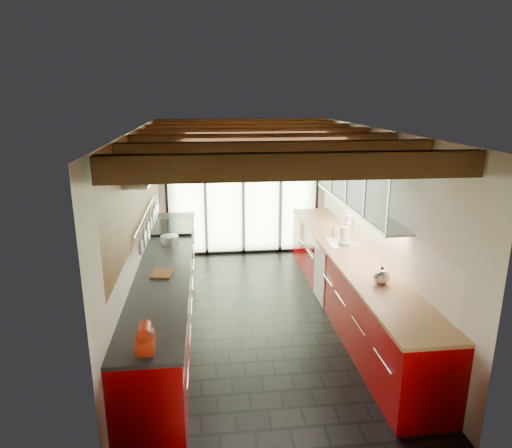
# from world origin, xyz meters

# --- Properties ---
(ground) EXTENTS (5.50, 5.50, 0.00)m
(ground) POSITION_xyz_m (0.00, 0.00, 0.00)
(ground) COLOR black
(ground) RESTS_ON ground
(room_shell) EXTENTS (5.50, 5.50, 5.50)m
(room_shell) POSITION_xyz_m (0.00, 0.00, 1.65)
(room_shell) COLOR silver
(room_shell) RESTS_ON ground
(ceiling_beams) EXTENTS (3.14, 5.06, 4.90)m
(ceiling_beams) POSITION_xyz_m (-0.00, 0.38, 2.46)
(ceiling_beams) COLOR #593316
(ceiling_beams) RESTS_ON ground
(glass_door) EXTENTS (2.95, 0.10, 2.90)m
(glass_door) POSITION_xyz_m (0.00, 2.69, 1.66)
(glass_door) COLOR #C6EAAD
(glass_door) RESTS_ON ground
(left_counter) EXTENTS (0.68, 5.00, 0.92)m
(left_counter) POSITION_xyz_m (-1.28, 0.00, 0.46)
(left_counter) COLOR #950204
(left_counter) RESTS_ON ground
(range_stove) EXTENTS (0.66, 0.90, 0.97)m
(range_stove) POSITION_xyz_m (-1.28, 1.45, 0.47)
(range_stove) COLOR silver
(range_stove) RESTS_ON ground
(right_counter) EXTENTS (0.68, 5.00, 0.92)m
(right_counter) POSITION_xyz_m (1.27, 0.00, 0.46)
(right_counter) COLOR #950204
(right_counter) RESTS_ON ground
(sink_assembly) EXTENTS (0.45, 0.52, 0.43)m
(sink_assembly) POSITION_xyz_m (1.29, 0.40, 0.96)
(sink_assembly) COLOR silver
(sink_assembly) RESTS_ON right_counter
(upper_cabinets_right) EXTENTS (0.34, 3.00, 3.00)m
(upper_cabinets_right) POSITION_xyz_m (1.43, 0.30, 1.85)
(upper_cabinets_right) COLOR silver
(upper_cabinets_right) RESTS_ON ground
(left_wall_fixtures) EXTENTS (0.28, 2.60, 0.96)m
(left_wall_fixtures) POSITION_xyz_m (-1.47, 0.29, 1.78)
(left_wall_fixtures) COLOR silver
(left_wall_fixtures) RESTS_ON ground
(stand_mixer) EXTENTS (0.17, 0.28, 0.25)m
(stand_mixer) POSITION_xyz_m (-1.27, -2.24, 1.02)
(stand_mixer) COLOR red
(stand_mixer) RESTS_ON left_counter
(pot_large) EXTENTS (0.26, 0.26, 0.13)m
(pot_large) POSITION_xyz_m (-1.27, 0.59, 0.99)
(pot_large) COLOR silver
(pot_large) RESTS_ON left_counter
(pot_small) EXTENTS (0.32, 0.32, 0.10)m
(pot_small) POSITION_xyz_m (-1.27, 0.71, 0.97)
(pot_small) COLOR silver
(pot_small) RESTS_ON left_counter
(cutting_board) EXTENTS (0.28, 0.36, 0.03)m
(cutting_board) POSITION_xyz_m (-1.27, -0.55, 0.93)
(cutting_board) COLOR brown
(cutting_board) RESTS_ON left_counter
(kettle) EXTENTS (0.26, 0.27, 0.23)m
(kettle) POSITION_xyz_m (1.27, -1.13, 1.02)
(kettle) COLOR silver
(kettle) RESTS_ON right_counter
(paper_towel) EXTENTS (0.12, 0.12, 0.32)m
(paper_towel) POSITION_xyz_m (1.27, 0.32, 1.05)
(paper_towel) COLOR white
(paper_towel) RESTS_ON right_counter
(soap_bottle) EXTENTS (0.09, 0.09, 0.18)m
(soap_bottle) POSITION_xyz_m (1.27, 0.77, 1.01)
(soap_bottle) COLOR silver
(soap_bottle) RESTS_ON right_counter
(bowl) EXTENTS (0.21, 0.21, 0.05)m
(bowl) POSITION_xyz_m (1.27, 0.31, 0.94)
(bowl) COLOR silver
(bowl) RESTS_ON right_counter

